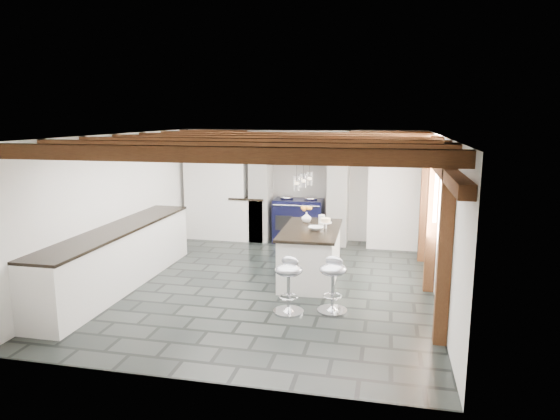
% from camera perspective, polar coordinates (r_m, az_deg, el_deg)
% --- Properties ---
extents(ground, '(6.00, 6.00, 0.00)m').
position_cam_1_polar(ground, '(7.90, -1.34, -8.37)').
color(ground, black).
rests_on(ground, ground).
extents(room_shell, '(6.00, 6.03, 6.00)m').
position_cam_1_polar(room_shell, '(9.11, -3.00, 1.13)').
color(room_shell, silver).
rests_on(room_shell, ground).
extents(range_cooker, '(1.00, 0.63, 0.99)m').
position_cam_1_polar(range_cooker, '(10.30, 2.15, -1.13)').
color(range_cooker, black).
rests_on(range_cooker, ground).
extents(kitchen_island, '(0.92, 1.71, 1.12)m').
position_cam_1_polar(kitchen_island, '(7.97, 3.53, -4.98)').
color(kitchen_island, white).
rests_on(kitchen_island, ground).
extents(bar_stool_near, '(0.47, 0.47, 0.75)m').
position_cam_1_polar(bar_stool_near, '(6.71, 6.09, -7.75)').
color(bar_stool_near, silver).
rests_on(bar_stool_near, ground).
extents(bar_stool_far, '(0.48, 0.48, 0.76)m').
position_cam_1_polar(bar_stool_far, '(6.64, 1.04, -7.85)').
color(bar_stool_far, silver).
rests_on(bar_stool_far, ground).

